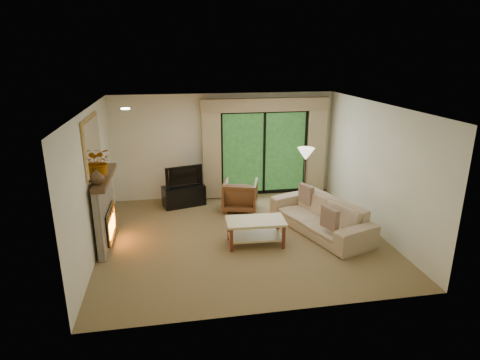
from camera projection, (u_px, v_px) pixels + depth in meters
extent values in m
plane|color=olive|center=(243.00, 236.00, 8.07)|extent=(5.50, 5.50, 0.00)
plane|color=white|center=(243.00, 106.00, 7.27)|extent=(5.50, 5.50, 0.00)
plane|color=silver|center=(225.00, 146.00, 10.01)|extent=(5.00, 0.00, 5.00)
plane|color=silver|center=(276.00, 229.00, 5.32)|extent=(5.00, 0.00, 5.00)
plane|color=silver|center=(93.00, 182.00, 7.22)|extent=(0.00, 5.00, 5.00)
plane|color=silver|center=(376.00, 168.00, 8.12)|extent=(0.00, 5.00, 5.00)
cube|color=tan|center=(212.00, 152.00, 9.84)|extent=(0.45, 0.18, 2.35)
cube|color=tan|center=(316.00, 148.00, 10.28)|extent=(0.45, 0.18, 2.35)
cube|color=tan|center=(266.00, 105.00, 9.74)|extent=(3.20, 0.24, 0.32)
cube|color=black|center=(184.00, 196.00, 9.64)|extent=(1.06, 0.68, 0.49)
imported|color=black|center=(183.00, 176.00, 9.49)|extent=(0.89, 0.34, 0.52)
imported|color=brown|center=(240.00, 195.00, 9.34)|extent=(0.95, 0.97, 0.72)
imported|color=tan|center=(320.00, 216.00, 8.20)|extent=(1.64, 2.52, 0.69)
cube|color=#592D27|center=(330.00, 218.00, 7.48)|extent=(0.24, 0.42, 0.41)
cube|color=#592D27|center=(306.00, 194.00, 8.75)|extent=(0.24, 0.43, 0.41)
imported|color=#49331E|center=(97.00, 176.00, 6.87)|extent=(0.28, 0.28, 0.27)
imported|color=#954E05|center=(100.00, 162.00, 7.28)|extent=(0.52, 0.46, 0.54)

